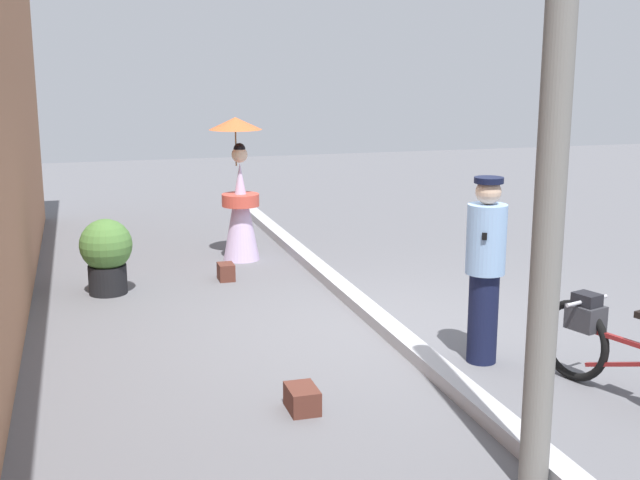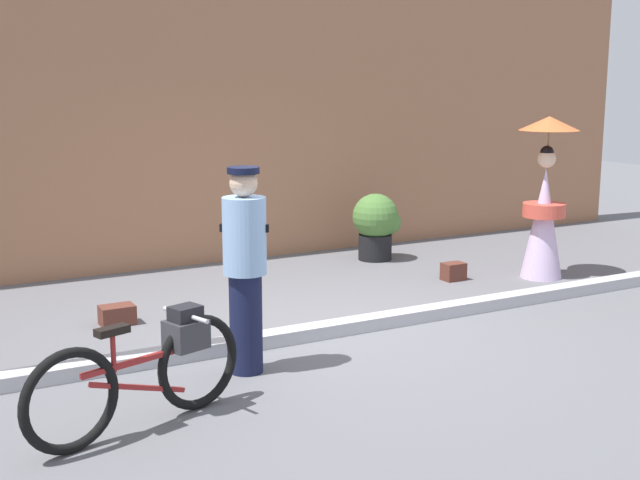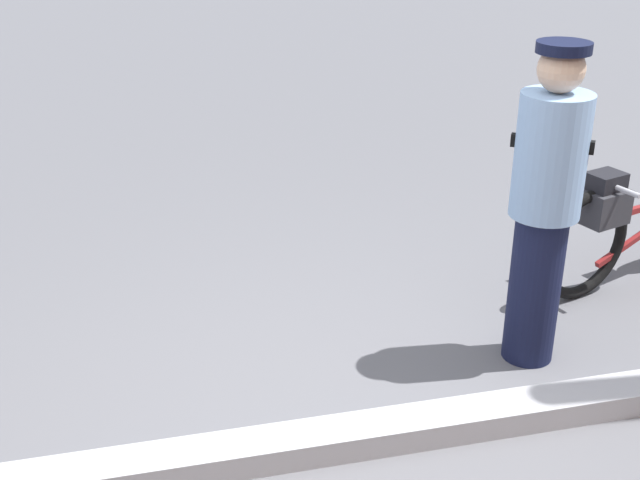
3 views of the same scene
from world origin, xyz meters
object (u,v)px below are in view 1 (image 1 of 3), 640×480
at_px(person_with_parasol, 240,193).
at_px(backpack_on_pavement, 303,398).
at_px(backpack_spare, 226,271).
at_px(bicycle_near_officer, 618,348).
at_px(utility_pole, 556,95).
at_px(person_officer, 485,266).
at_px(potted_plant_by_door, 107,252).

distance_m(person_with_parasol, backpack_on_pavement, 4.99).
height_order(person_with_parasol, backpack_spare, person_with_parasol).
bearing_deg(person_with_parasol, bicycle_near_officer, -159.96).
distance_m(backpack_on_pavement, utility_pole, 2.96).
relative_size(person_officer, backpack_on_pavement, 5.09).
relative_size(person_officer, potted_plant_by_door, 1.90).
relative_size(potted_plant_by_door, utility_pole, 0.18).
xyz_separation_m(person_officer, potted_plant_by_door, (3.17, 3.05, -0.39)).
xyz_separation_m(person_with_parasol, potted_plant_by_door, (-1.18, 1.75, -0.41)).
bearing_deg(utility_pole, potted_plant_by_door, 23.95).
height_order(bicycle_near_officer, potted_plant_by_door, potted_plant_by_door).
bearing_deg(bicycle_near_officer, backpack_spare, 28.12).
height_order(bicycle_near_officer, person_officer, person_officer).
bearing_deg(backpack_on_pavement, backpack_spare, -1.58).
bearing_deg(person_officer, person_with_parasol, 16.62).
distance_m(bicycle_near_officer, person_officer, 1.27).
distance_m(person_with_parasol, utility_pole, 6.62).
relative_size(bicycle_near_officer, backpack_on_pavement, 5.03).
distance_m(person_officer, potted_plant_by_door, 4.41).
distance_m(person_officer, person_with_parasol, 4.53).
relative_size(bicycle_near_officer, potted_plant_by_door, 1.88).
bearing_deg(backpack_spare, bicycle_near_officer, -151.88).
height_order(bicycle_near_officer, backpack_on_pavement, bicycle_near_officer).
xyz_separation_m(backpack_on_pavement, backpack_spare, (3.90, -0.11, 0.01)).
xyz_separation_m(person_officer, person_with_parasol, (4.34, 1.30, 0.02)).
bearing_deg(backpack_spare, person_with_parasol, -20.45).
height_order(person_with_parasol, backpack_on_pavement, person_with_parasol).
bearing_deg(person_officer, utility_pole, 160.91).
height_order(backpack_on_pavement, utility_pole, utility_pole).
distance_m(backpack_on_pavement, backpack_spare, 3.90).
xyz_separation_m(backpack_on_pavement, utility_pole, (-1.53, -1.06, 2.30)).
distance_m(bicycle_near_officer, person_with_parasol, 5.70).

